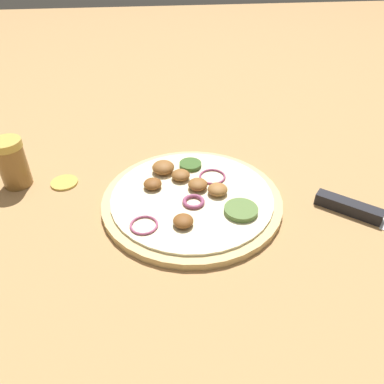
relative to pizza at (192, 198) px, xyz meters
name	(u,v)px	position (x,y,z in m)	size (l,w,h in m)	color
ground_plane	(192,203)	(0.00, 0.00, -0.01)	(3.00, 3.00, 0.00)	tan
pizza	(192,198)	(0.00, 0.00, 0.00)	(0.27, 0.27, 0.03)	#D6B77A
spice_jar	(12,163)	(-0.08, -0.27, 0.03)	(0.05, 0.05, 0.08)	olive
loose_cap	(64,182)	(-0.07, -0.20, -0.01)	(0.04, 0.04, 0.01)	gold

